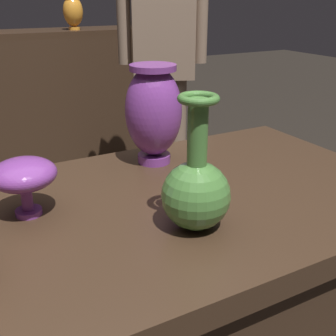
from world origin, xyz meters
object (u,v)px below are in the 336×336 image
vase_tall_behind (24,176)px  visitor_near_right (163,50)px  vase_centerpiece (196,189)px  vase_left_accent (153,111)px  shelf_vase_right (73,11)px  shelf_vase_far_right (140,11)px

vase_tall_behind → visitor_near_right: bearing=52.4°
vase_centerpiece → vase_left_accent: 0.35m
visitor_near_right → shelf_vase_right: bearing=-51.6°
vase_tall_behind → vase_left_accent: size_ratio=0.51×
vase_centerpiece → shelf_vase_right: 2.32m
vase_tall_behind → shelf_vase_right: 2.20m
vase_centerpiece → visitor_near_right: 1.61m
shelf_vase_far_right → shelf_vase_right: 0.53m
vase_centerpiece → shelf_vase_far_right: size_ratio=1.32×
vase_left_accent → vase_centerpiece: bearing=-103.9°
shelf_vase_far_right → visitor_near_right: visitor_near_right is taller
vase_tall_behind → shelf_vase_far_right: size_ratio=0.67×
vase_tall_behind → vase_left_accent: 0.38m
vase_centerpiece → shelf_vase_right: bearing=78.2°
vase_tall_behind → visitor_near_right: 1.58m
vase_tall_behind → shelf_vase_right: bearing=70.3°
vase_left_accent → vase_tall_behind: bearing=-158.5°
vase_centerpiece → shelf_vase_far_right: bearing=67.1°
vase_centerpiece → vase_tall_behind: 0.33m
vase_left_accent → shelf_vase_right: 1.97m
vase_centerpiece → vase_left_accent: vase_centerpiece is taller
vase_left_accent → shelf_vase_far_right: shelf_vase_far_right is taller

